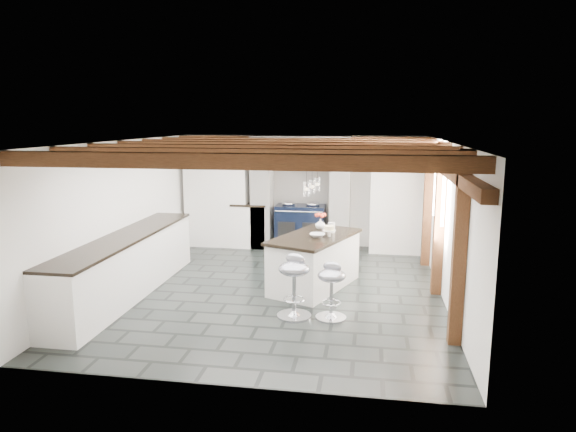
% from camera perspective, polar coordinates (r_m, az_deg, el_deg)
% --- Properties ---
extents(ground, '(6.00, 6.00, 0.00)m').
position_cam_1_polar(ground, '(8.12, -1.15, -8.15)').
color(ground, black).
rests_on(ground, ground).
extents(room_shell, '(6.00, 6.03, 6.00)m').
position_cam_1_polar(room_shell, '(9.33, -3.32, 1.06)').
color(room_shell, white).
rests_on(room_shell, ground).
extents(range_cooker, '(1.00, 0.63, 0.99)m').
position_cam_1_polar(range_cooker, '(10.56, 1.41, -1.11)').
color(range_cooker, black).
rests_on(range_cooker, ground).
extents(kitchen_island, '(1.45, 1.91, 1.12)m').
position_cam_1_polar(kitchen_island, '(8.11, 2.98, -4.99)').
color(kitchen_island, white).
rests_on(kitchen_island, ground).
extents(bar_stool_near, '(0.47, 0.47, 0.76)m').
position_cam_1_polar(bar_stool_near, '(6.86, 4.88, -7.58)').
color(bar_stool_near, silver).
rests_on(bar_stool_near, ground).
extents(bar_stool_far, '(0.55, 0.55, 0.86)m').
position_cam_1_polar(bar_stool_far, '(6.88, 0.74, -6.98)').
color(bar_stool_far, silver).
rests_on(bar_stool_far, ground).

